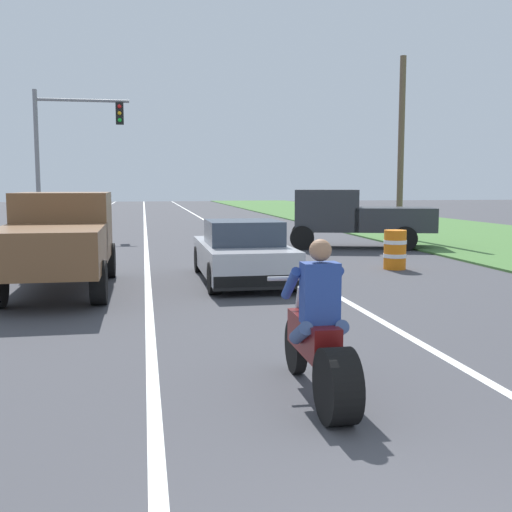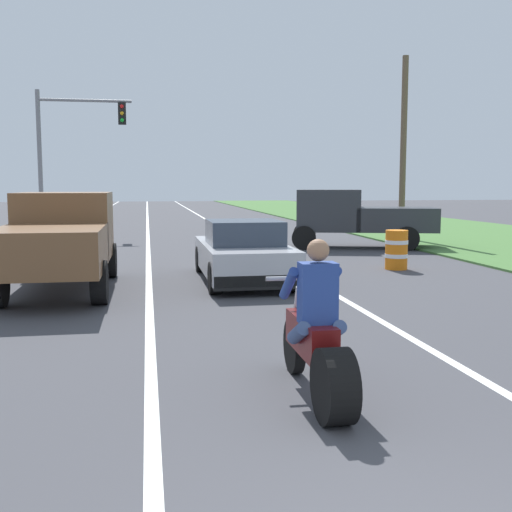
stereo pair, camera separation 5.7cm
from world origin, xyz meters
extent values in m
cube|color=white|center=(-5.40, 20.00, 0.00)|extent=(0.14, 120.00, 0.01)
cube|color=white|center=(1.80, 20.00, 0.00)|extent=(0.14, 120.00, 0.01)
cube|color=white|center=(-1.80, 20.00, 0.00)|extent=(0.14, 120.00, 0.01)
cube|color=#477538|center=(11.92, 20.00, 0.03)|extent=(10.00, 120.00, 0.06)
cylinder|color=black|center=(-0.18, 2.86, 0.35)|extent=(0.28, 0.69, 0.69)
cylinder|color=black|center=(-0.18, 4.41, 0.31)|extent=(0.12, 0.63, 0.63)
cube|color=#590F0F|center=(-0.18, 3.68, 0.61)|extent=(0.28, 1.10, 0.36)
cylinder|color=#B2B2B7|center=(-0.18, 4.33, 0.68)|extent=(0.08, 0.36, 0.73)
cylinder|color=#A5A5AA|center=(-0.18, 4.31, 1.11)|extent=(0.70, 0.05, 0.05)
cube|color=navy|center=(-0.18, 3.45, 1.09)|extent=(0.36, 0.24, 0.60)
sphere|color=#9E7051|center=(-0.18, 3.45, 1.51)|extent=(0.22, 0.22, 0.22)
cylinder|color=#384C7A|center=(-0.36, 3.48, 0.69)|extent=(0.14, 0.47, 0.32)
cylinder|color=navy|center=(-0.40, 3.75, 1.14)|extent=(0.10, 0.51, 0.40)
cylinder|color=#384C7A|center=(0.00, 3.48, 0.69)|extent=(0.14, 0.47, 0.32)
cylinder|color=navy|center=(0.04, 3.75, 1.14)|extent=(0.10, 0.51, 0.40)
cube|color=#B7B7BC|center=(0.28, 11.27, 0.53)|extent=(1.80, 4.30, 0.64)
cube|color=#333D4C|center=(0.28, 11.07, 1.11)|extent=(1.56, 1.70, 0.52)
cube|color=black|center=(0.28, 9.22, 0.29)|extent=(1.76, 0.20, 0.28)
cylinder|color=black|center=(-0.52, 12.87, 0.32)|extent=(0.24, 0.64, 0.64)
cylinder|color=black|center=(1.08, 12.87, 0.32)|extent=(0.24, 0.64, 0.64)
cylinder|color=black|center=(-0.52, 9.67, 0.32)|extent=(0.24, 0.64, 0.64)
cylinder|color=black|center=(1.08, 9.67, 0.32)|extent=(0.24, 0.64, 0.64)
cube|color=brown|center=(-3.55, 11.53, 1.28)|extent=(1.90, 2.10, 1.40)
cube|color=#333D4C|center=(-3.55, 11.88, 1.67)|extent=(1.67, 0.29, 0.57)
cube|color=brown|center=(-3.55, 9.28, 0.98)|extent=(1.90, 2.70, 0.80)
cylinder|color=black|center=(-4.42, 12.33, 0.40)|extent=(0.28, 0.80, 0.80)
cylinder|color=black|center=(-2.68, 12.33, 0.40)|extent=(0.28, 0.80, 0.80)
cylinder|color=black|center=(-2.68, 8.98, 0.40)|extent=(0.28, 0.80, 0.80)
cube|color=#2D3035|center=(4.28, 18.15, 1.28)|extent=(2.52, 2.38, 1.40)
cube|color=#333D4C|center=(3.95, 18.24, 1.67)|extent=(0.71, 1.69, 0.57)
cube|color=#2D3035|center=(6.46, 17.57, 0.98)|extent=(3.10, 2.53, 0.80)
cylinder|color=black|center=(3.29, 17.52, 0.40)|extent=(0.85, 0.48, 0.80)
cylinder|color=black|center=(3.74, 19.20, 0.40)|extent=(0.85, 0.48, 0.80)
cylinder|color=black|center=(6.52, 16.65, 0.40)|extent=(0.85, 0.48, 0.80)
cylinder|color=black|center=(6.97, 18.33, 0.40)|extent=(0.85, 0.48, 0.80)
cylinder|color=gray|center=(-6.12, 24.61, 3.00)|extent=(0.18, 0.18, 6.00)
cylinder|color=gray|center=(-4.24, 24.61, 5.60)|extent=(3.76, 0.12, 0.12)
cube|color=black|center=(-2.76, 24.61, 5.10)|extent=(0.32, 0.24, 0.90)
sphere|color=red|center=(-2.76, 24.47, 5.38)|extent=(0.16, 0.16, 0.16)
sphere|color=orange|center=(-2.76, 24.47, 5.10)|extent=(0.16, 0.16, 0.16)
sphere|color=green|center=(-2.76, 24.47, 4.82)|extent=(0.16, 0.16, 0.16)
cylinder|color=brown|center=(8.09, 20.79, 3.54)|extent=(0.24, 0.24, 7.08)
cylinder|color=orange|center=(4.42, 12.50, 0.50)|extent=(0.56, 0.56, 1.00)
cylinder|color=white|center=(4.42, 12.50, 0.70)|extent=(0.58, 0.58, 0.10)
cylinder|color=white|center=(4.42, 12.50, 0.35)|extent=(0.58, 0.58, 0.10)
camera|label=1|loc=(-1.86, -2.32, 2.14)|focal=43.52mm
camera|label=2|loc=(-1.80, -2.33, 2.14)|focal=43.52mm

